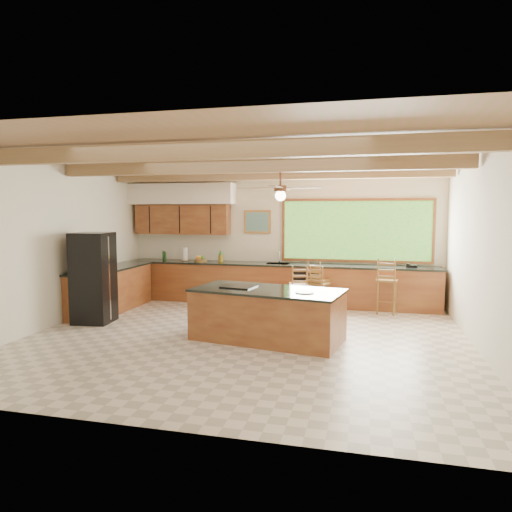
# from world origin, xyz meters

# --- Properties ---
(ground) EXTENTS (7.20, 7.20, 0.00)m
(ground) POSITION_xyz_m (0.00, 0.00, 0.00)
(ground) COLOR beige
(ground) RESTS_ON ground
(room_shell) EXTENTS (7.27, 6.54, 3.02)m
(room_shell) POSITION_xyz_m (-0.17, 0.65, 2.21)
(room_shell) COLOR beige
(room_shell) RESTS_ON ground
(counter_run) EXTENTS (7.12, 3.10, 1.24)m
(counter_run) POSITION_xyz_m (-0.82, 2.52, 0.46)
(counter_run) COLOR brown
(counter_run) RESTS_ON ground
(island) EXTENTS (2.57, 1.53, 0.86)m
(island) POSITION_xyz_m (0.38, 0.02, 0.42)
(island) COLOR brown
(island) RESTS_ON ground
(refrigerator) EXTENTS (0.73, 0.71, 1.70)m
(refrigerator) POSITION_xyz_m (-3.05, 0.40, 0.85)
(refrigerator) COLOR black
(refrigerator) RESTS_ON ground
(bar_stool_a) EXTENTS (0.45, 0.45, 1.02)m
(bar_stool_a) POSITION_xyz_m (0.61, 1.93, 0.60)
(bar_stool_a) COLOR brown
(bar_stool_a) RESTS_ON ground
(bar_stool_b) EXTENTS (0.45, 0.45, 0.98)m
(bar_stool_b) POSITION_xyz_m (1.00, 2.27, 0.58)
(bar_stool_b) COLOR brown
(bar_stool_b) RESTS_ON ground
(bar_stool_c) EXTENTS (0.50, 0.50, 1.05)m
(bar_stool_c) POSITION_xyz_m (0.95, 2.39, 0.62)
(bar_stool_c) COLOR brown
(bar_stool_c) RESTS_ON ground
(bar_stool_d) EXTENTS (0.47, 0.47, 1.15)m
(bar_stool_d) POSITION_xyz_m (2.36, 2.39, 0.68)
(bar_stool_d) COLOR brown
(bar_stool_d) RESTS_ON ground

